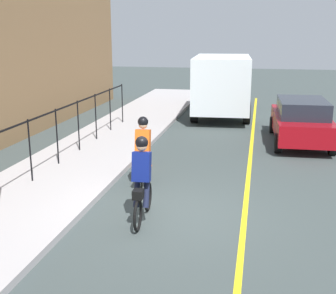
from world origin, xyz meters
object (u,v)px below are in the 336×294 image
cyclist_lead (142,180)px  cyclist_follow (143,153)px  patrol_sedan (301,120)px  box_truck_background (222,82)px  traffic_cone_near (146,157)px

cyclist_lead → cyclist_follow: 2.13m
patrol_sedan → cyclist_lead: bearing=152.0°
cyclist_follow → patrol_sedan: size_ratio=0.41×
cyclist_follow → box_truck_background: (10.52, -1.05, 0.64)m
box_truck_background → traffic_cone_near: size_ratio=12.72×
cyclist_follow → box_truck_background: box_truck_background is taller
patrol_sedan → traffic_cone_near: bearing=127.0°
patrol_sedan → box_truck_background: (4.92, 3.20, 0.73)m
patrol_sedan → traffic_cone_near: (-3.77, 4.66, -0.56)m
patrol_sedan → box_truck_background: size_ratio=0.65×
box_truck_background → patrol_sedan: bearing=-150.4°
box_truck_background → traffic_cone_near: box_truck_background is taller
cyclist_lead → cyclist_follow: size_ratio=1.00×
traffic_cone_near → patrol_sedan: bearing=-51.0°
cyclist_follow → cyclist_lead: bearing=-169.1°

